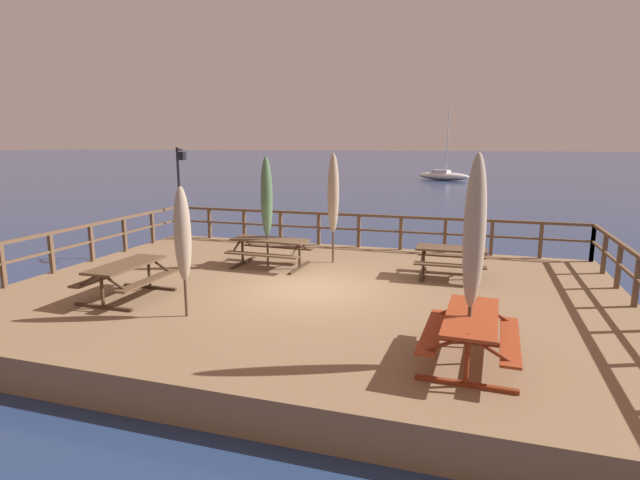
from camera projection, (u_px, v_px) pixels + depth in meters
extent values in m
plane|color=navy|center=(310.00, 314.00, 11.79)|extent=(600.00, 600.00, 0.00)
cube|color=#846647|center=(310.00, 301.00, 11.73)|extent=(13.94, 10.23, 0.63)
cube|color=brown|center=(359.00, 215.00, 16.12)|extent=(13.64, 0.09, 0.08)
cube|color=brown|center=(359.00, 230.00, 16.21)|extent=(13.64, 0.07, 0.06)
cube|color=brown|center=(176.00, 222.00, 18.23)|extent=(0.10, 0.10, 1.05)
cube|color=brown|center=(210.00, 223.00, 17.83)|extent=(0.10, 0.10, 1.05)
cube|color=brown|center=(244.00, 225.00, 17.43)|extent=(0.10, 0.10, 1.05)
cube|color=brown|center=(281.00, 227.00, 17.02)|extent=(0.10, 0.10, 1.05)
cube|color=brown|center=(319.00, 229.00, 16.62)|extent=(0.10, 0.10, 1.05)
cube|color=brown|center=(359.00, 231.00, 16.22)|extent=(0.10, 0.10, 1.05)
cube|color=brown|center=(401.00, 233.00, 15.82)|extent=(0.10, 0.10, 1.05)
cube|color=brown|center=(445.00, 236.00, 15.42)|extent=(0.10, 0.10, 1.05)
cube|color=brown|center=(492.00, 238.00, 15.02)|extent=(0.10, 0.10, 1.05)
cube|color=brown|center=(541.00, 241.00, 14.61)|extent=(0.10, 0.10, 1.05)
cube|color=brown|center=(593.00, 243.00, 14.21)|extent=(0.10, 0.10, 1.05)
cube|color=brown|center=(71.00, 229.00, 13.48)|extent=(0.09, 9.93, 0.08)
cube|color=brown|center=(72.00, 246.00, 13.57)|extent=(0.07, 9.93, 0.06)
cube|color=brown|center=(2.00, 266.00, 11.59)|extent=(0.10, 0.10, 1.05)
cube|color=brown|center=(51.00, 253.00, 12.92)|extent=(0.10, 0.10, 1.05)
cube|color=brown|center=(91.00, 243.00, 14.24)|extent=(0.10, 0.10, 1.05)
cube|color=brown|center=(125.00, 235.00, 15.57)|extent=(0.10, 0.10, 1.05)
cube|color=brown|center=(152.00, 228.00, 16.90)|extent=(0.10, 0.10, 1.05)
cube|color=brown|center=(176.00, 222.00, 18.23)|extent=(0.10, 0.10, 1.05)
cube|color=brown|center=(637.00, 282.00, 10.23)|extent=(0.10, 0.10, 1.05)
cube|color=brown|center=(619.00, 266.00, 11.55)|extent=(0.10, 0.10, 1.05)
cube|color=brown|center=(604.00, 254.00, 12.88)|extent=(0.10, 0.10, 1.05)
cube|color=brown|center=(593.00, 243.00, 14.21)|extent=(0.10, 0.10, 1.05)
cube|color=brown|center=(270.00, 240.00, 13.60)|extent=(2.10, 0.84, 0.05)
cube|color=brown|center=(261.00, 255.00, 13.14)|extent=(2.09, 0.36, 0.04)
cube|color=brown|center=(279.00, 247.00, 14.18)|extent=(2.09, 0.36, 0.04)
cube|color=#432F1F|center=(243.00, 263.00, 14.02)|extent=(0.13, 1.40, 0.06)
cylinder|color=#432F1F|center=(243.00, 251.00, 13.96)|extent=(0.07, 0.07, 0.74)
cylinder|color=#432F1F|center=(237.00, 245.00, 13.66)|extent=(0.08, 0.63, 0.37)
cylinder|color=#432F1F|center=(247.00, 241.00, 14.17)|extent=(0.08, 0.63, 0.37)
cube|color=#432F1F|center=(300.00, 268.00, 13.46)|extent=(0.13, 1.40, 0.06)
cylinder|color=#432F1F|center=(300.00, 255.00, 13.39)|extent=(0.07, 0.07, 0.74)
cylinder|color=#432F1F|center=(296.00, 249.00, 13.09)|extent=(0.08, 0.63, 0.37)
cylinder|color=#432F1F|center=(303.00, 245.00, 13.61)|extent=(0.08, 0.63, 0.37)
cube|color=brown|center=(451.00, 249.00, 12.46)|extent=(1.71, 0.78, 0.05)
cube|color=brown|center=(450.00, 265.00, 11.99)|extent=(1.71, 0.30, 0.04)
cube|color=brown|center=(452.00, 256.00, 13.05)|extent=(1.71, 0.30, 0.04)
cube|color=#432F1F|center=(423.00, 274.00, 12.79)|extent=(0.10, 1.40, 0.06)
cylinder|color=#432F1F|center=(423.00, 261.00, 12.72)|extent=(0.07, 0.07, 0.74)
cylinder|color=#432F1F|center=(423.00, 255.00, 12.42)|extent=(0.06, 0.63, 0.37)
cylinder|color=#432F1F|center=(425.00, 251.00, 12.95)|extent=(0.06, 0.63, 0.37)
cube|color=#432F1F|center=(478.00, 278.00, 12.41)|extent=(0.10, 1.40, 0.06)
cylinder|color=#432F1F|center=(479.00, 265.00, 12.34)|extent=(0.07, 0.07, 0.74)
cylinder|color=#432F1F|center=(479.00, 259.00, 12.04)|extent=(0.06, 0.63, 0.37)
cylinder|color=#432F1F|center=(479.00, 254.00, 12.56)|extent=(0.06, 0.63, 0.37)
cube|color=brown|center=(126.00, 265.00, 10.79)|extent=(0.77, 1.89, 0.05)
cube|color=brown|center=(149.00, 280.00, 10.68)|extent=(0.29, 1.89, 0.04)
cube|color=brown|center=(106.00, 276.00, 11.01)|extent=(0.29, 1.89, 0.04)
cube|color=#432F1F|center=(103.00, 307.00, 10.21)|extent=(1.40, 0.08, 0.06)
cylinder|color=#432F1F|center=(102.00, 291.00, 10.14)|extent=(0.07, 0.07, 0.74)
cylinder|color=#432F1F|center=(113.00, 282.00, 10.02)|extent=(0.63, 0.06, 0.37)
cylinder|color=#432F1F|center=(90.00, 279.00, 10.19)|extent=(0.63, 0.06, 0.37)
cube|color=#432F1F|center=(150.00, 287.00, 11.64)|extent=(1.40, 0.08, 0.06)
cylinder|color=#432F1F|center=(149.00, 273.00, 11.58)|extent=(0.07, 0.07, 0.74)
cylinder|color=#432F1F|center=(159.00, 264.00, 11.45)|extent=(0.63, 0.06, 0.37)
cylinder|color=#432F1F|center=(138.00, 263.00, 11.62)|extent=(0.63, 0.06, 0.37)
cube|color=#993819|center=(472.00, 317.00, 7.55)|extent=(0.84, 2.02, 0.05)
cube|color=#993819|center=(510.00, 340.00, 7.42)|extent=(0.36, 2.01, 0.04)
cube|color=#993819|center=(433.00, 331.00, 7.79)|extent=(0.36, 2.01, 0.04)
cube|color=maroon|center=(465.00, 384.00, 6.92)|extent=(1.40, 0.13, 0.06)
cylinder|color=maroon|center=(467.00, 361.00, 6.86)|extent=(0.07, 0.07, 0.74)
cylinder|color=maroon|center=(489.00, 349.00, 6.73)|extent=(0.63, 0.08, 0.37)
cylinder|color=maroon|center=(447.00, 343.00, 6.91)|extent=(0.63, 0.08, 0.37)
cube|color=maroon|center=(472.00, 341.00, 8.44)|extent=(1.40, 0.13, 0.06)
cylinder|color=maroon|center=(473.00, 322.00, 8.37)|extent=(0.07, 0.07, 0.74)
cylinder|color=maroon|center=(492.00, 311.00, 8.24)|extent=(0.63, 0.08, 0.37)
cylinder|color=maroon|center=(457.00, 308.00, 8.42)|extent=(0.63, 0.08, 0.37)
cylinder|color=#4C3828|center=(267.00, 216.00, 13.45)|extent=(0.06, 0.06, 2.82)
ellipsoid|color=#4C704C|center=(267.00, 197.00, 13.36)|extent=(0.32, 0.32, 2.14)
cylinder|color=#2D432D|center=(267.00, 203.00, 13.39)|extent=(0.21, 0.21, 0.05)
cone|color=#4C3828|center=(266.00, 160.00, 13.17)|extent=(0.10, 0.10, 0.14)
cylinder|color=#4C3828|center=(184.00, 256.00, 9.54)|extent=(0.06, 0.06, 2.40)
ellipsoid|color=tan|center=(183.00, 234.00, 9.46)|extent=(0.32, 0.32, 1.82)
cylinder|color=#685B4C|center=(183.00, 241.00, 9.48)|extent=(0.21, 0.21, 0.05)
cone|color=#4C3828|center=(180.00, 190.00, 9.30)|extent=(0.10, 0.10, 0.14)
cylinder|color=#4C3828|center=(333.00, 212.00, 13.94)|extent=(0.06, 0.06, 2.90)
ellipsoid|color=tan|center=(333.00, 193.00, 13.84)|extent=(0.32, 0.32, 2.20)
cylinder|color=#685B4C|center=(333.00, 199.00, 13.87)|extent=(0.21, 0.21, 0.05)
cone|color=#4C3828|center=(333.00, 157.00, 13.65)|extent=(0.10, 0.10, 0.14)
cylinder|color=#4C3828|center=(472.00, 268.00, 7.36)|extent=(0.06, 0.06, 3.02)
ellipsoid|color=tan|center=(474.00, 232.00, 7.26)|extent=(0.32, 0.32, 2.29)
cylinder|color=#685B4C|center=(474.00, 244.00, 7.29)|extent=(0.21, 0.21, 0.05)
cone|color=#4C3828|center=(479.00, 159.00, 7.06)|extent=(0.10, 0.10, 0.14)
cylinder|color=black|center=(179.00, 194.00, 17.35)|extent=(0.09, 0.09, 3.20)
cylinder|color=black|center=(179.00, 150.00, 16.83)|extent=(0.45, 0.41, 0.06)
cube|color=black|center=(182.00, 156.00, 16.64)|extent=(0.20, 0.20, 0.28)
sphere|color=#F4E08C|center=(182.00, 156.00, 16.64)|extent=(0.14, 0.14, 0.14)
ellipsoid|color=white|center=(443.00, 176.00, 55.40)|extent=(6.19, 3.81, 0.90)
cube|color=silver|center=(441.00, 172.00, 55.50)|extent=(2.08, 1.69, 0.36)
cylinder|color=silver|center=(448.00, 142.00, 54.50)|extent=(0.10, 0.10, 7.00)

